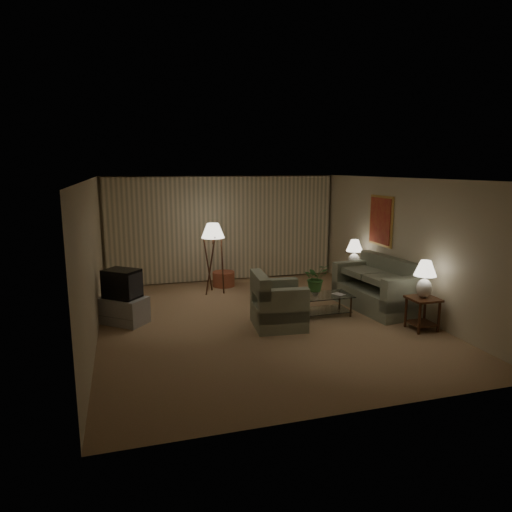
% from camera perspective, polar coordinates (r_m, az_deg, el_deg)
% --- Properties ---
extents(ground, '(7.00, 7.00, 0.00)m').
position_cam_1_polar(ground, '(8.86, 0.76, -8.11)').
color(ground, tan).
rests_on(ground, ground).
extents(room_shell, '(6.04, 7.02, 2.72)m').
position_cam_1_polar(room_shell, '(9.89, -1.65, 4.31)').
color(room_shell, '#C0B394').
rests_on(room_shell, ground).
extents(sofa, '(2.10, 1.36, 0.84)m').
position_cam_1_polar(sofa, '(9.81, 14.75, -4.01)').
color(sofa, gray).
rests_on(sofa, ground).
extents(armchair, '(1.12, 1.08, 0.80)m').
position_cam_1_polar(armchair, '(8.46, 2.84, -6.20)').
color(armchair, gray).
rests_on(armchair, ground).
extents(side_table_near, '(0.50, 0.50, 0.60)m').
position_cam_1_polar(side_table_near, '(8.82, 20.10, -6.12)').
color(side_table_near, '#381F0F').
rests_on(side_table_near, ground).
extents(side_table_far, '(0.54, 0.45, 0.60)m').
position_cam_1_polar(side_table_far, '(10.93, 12.07, -2.43)').
color(side_table_far, '#381F0F').
rests_on(side_table_far, ground).
extents(table_lamp_near, '(0.40, 0.40, 0.68)m').
position_cam_1_polar(table_lamp_near, '(8.67, 20.36, -2.34)').
color(table_lamp_near, silver).
rests_on(table_lamp_near, side_table_near).
extents(table_lamp_far, '(0.38, 0.38, 0.66)m').
position_cam_1_polar(table_lamp_far, '(10.82, 12.20, 0.59)').
color(table_lamp_far, silver).
rests_on(table_lamp_far, side_table_far).
extents(coffee_table, '(1.16, 0.63, 0.41)m').
position_cam_1_polar(coffee_table, '(9.19, 8.25, -5.70)').
color(coffee_table, silver).
rests_on(coffee_table, ground).
extents(tv_cabinet, '(1.38, 1.37, 0.50)m').
position_cam_1_polar(tv_cabinet, '(9.03, -16.23, -6.51)').
color(tv_cabinet, '#AEAEB0').
rests_on(tv_cabinet, ground).
extents(crt_tv, '(1.06, 1.06, 0.54)m').
position_cam_1_polar(crt_tv, '(8.89, -16.41, -3.33)').
color(crt_tv, black).
rests_on(crt_tv, tv_cabinet).
extents(floor_lamp, '(0.53, 0.53, 1.65)m').
position_cam_1_polar(floor_lamp, '(10.60, -5.35, -0.12)').
color(floor_lamp, '#381F0F').
rests_on(floor_lamp, ground).
extents(ottoman, '(0.57, 0.57, 0.36)m').
position_cam_1_polar(ottoman, '(11.36, -4.07, -2.87)').
color(ottoman, '#A55037').
rests_on(ottoman, ground).
extents(vase, '(0.18, 0.18, 0.15)m').
position_cam_1_polar(vase, '(9.07, 7.43, -4.51)').
color(vase, white).
rests_on(vase, coffee_table).
extents(flowers, '(0.57, 0.52, 0.54)m').
position_cam_1_polar(flowers, '(8.99, 7.48, -2.41)').
color(flowers, '#3F7B36').
rests_on(flowers, vase).
extents(book, '(0.26, 0.29, 0.02)m').
position_cam_1_polar(book, '(9.17, 9.97, -4.84)').
color(book, olive).
rests_on(book, coffee_table).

